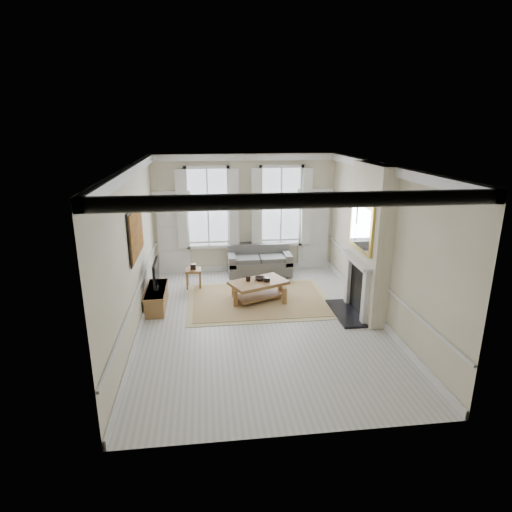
{
  "coord_description": "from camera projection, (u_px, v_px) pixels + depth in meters",
  "views": [
    {
      "loc": [
        -1.14,
        -8.47,
        4.17
      ],
      "look_at": [
        0.0,
        0.91,
        1.25
      ],
      "focal_mm": 30.0,
      "sensor_mm": 36.0,
      "label": 1
    }
  ],
  "objects": [
    {
      "name": "mirror",
      "position": [
        361.0,
        227.0,
        9.24
      ],
      "size": [
        0.06,
        1.26,
        1.06
      ],
      "primitive_type": "cube",
      "color": "gold",
      "rests_on": "chimney_breast"
    },
    {
      "name": "bowl",
      "position": [
        260.0,
        279.0,
        10.51
      ],
      "size": [
        0.34,
        0.34,
        0.07
      ],
      "primitive_type": "imported",
      "rotation": [
        0.0,
        0.0,
        -0.3
      ],
      "color": "black",
      "rests_on": "coffee_table"
    },
    {
      "name": "left_wall",
      "position": [
        133.0,
        252.0,
        8.6
      ],
      "size": [
        0.0,
        7.2,
        7.2
      ],
      "primitive_type": "plane",
      "rotation": [
        1.57,
        0.0,
        1.57
      ],
      "color": "beige",
      "rests_on": "floor"
    },
    {
      "name": "hearth",
      "position": [
        346.0,
        313.0,
        9.81
      ],
      "size": [
        0.55,
        1.5,
        0.05
      ],
      "primitive_type": "cube",
      "color": "black",
      "rests_on": "floor"
    },
    {
      "name": "tv",
      "position": [
        156.0,
        273.0,
        9.92
      ],
      "size": [
        0.08,
        0.9,
        0.68
      ],
      "color": "black",
      "rests_on": "tv_stand"
    },
    {
      "name": "coffee_table",
      "position": [
        259.0,
        284.0,
        10.45
      ],
      "size": [
        1.54,
        1.25,
        0.5
      ],
      "rotation": [
        0.0,
        0.0,
        0.4
      ],
      "color": "brown",
      "rests_on": "rug"
    },
    {
      "name": "floor",
      "position": [
        261.0,
        322.0,
        9.4
      ],
      "size": [
        7.2,
        7.2,
        0.0
      ],
      "primitive_type": "plane",
      "color": "#B7B5AD",
      "rests_on": "ground"
    },
    {
      "name": "door_right",
      "position": [
        314.0,
        231.0,
        12.67
      ],
      "size": [
        0.9,
        0.08,
        2.3
      ],
      "primitive_type": "cube",
      "color": "silver",
      "rests_on": "floor"
    },
    {
      "name": "window_right",
      "position": [
        281.0,
        206.0,
        12.32
      ],
      "size": [
        1.26,
        0.2,
        2.2
      ],
      "primitive_type": null,
      "color": "#B2BCC6",
      "rests_on": "back_wall"
    },
    {
      "name": "ceramic_pot_a",
      "position": [
        248.0,
        279.0,
        10.42
      ],
      "size": [
        0.12,
        0.12,
        0.12
      ],
      "primitive_type": "cylinder",
      "color": "black",
      "rests_on": "coffee_table"
    },
    {
      "name": "side_table",
      "position": [
        193.0,
        273.0,
        11.31
      ],
      "size": [
        0.42,
        0.42,
        0.51
      ],
      "rotation": [
        0.0,
        0.0,
        0.0
      ],
      "color": "brown",
      "rests_on": "floor"
    },
    {
      "name": "painting",
      "position": [
        136.0,
        232.0,
        8.78
      ],
      "size": [
        0.05,
        1.66,
        1.06
      ],
      "primitive_type": "cube",
      "color": "#A3761B",
      "rests_on": "left_wall"
    },
    {
      "name": "ceiling",
      "position": [
        261.0,
        165.0,
        8.39
      ],
      "size": [
        7.2,
        7.2,
        0.0
      ],
      "primitive_type": "plane",
      "rotation": [
        3.14,
        0.0,
        0.0
      ],
      "color": "white",
      "rests_on": "back_wall"
    },
    {
      "name": "window_left",
      "position": [
        208.0,
        208.0,
        12.08
      ],
      "size": [
        1.26,
        0.2,
        2.2
      ],
      "primitive_type": null,
      "color": "#B2BCC6",
      "rests_on": "back_wall"
    },
    {
      "name": "ceramic_pot_b",
      "position": [
        267.0,
        280.0,
        10.38
      ],
      "size": [
        0.15,
        0.15,
        0.11
      ],
      "primitive_type": "cylinder",
      "color": "black",
      "rests_on": "coffee_table"
    },
    {
      "name": "sofa",
      "position": [
        259.0,
        263.0,
        12.28
      ],
      "size": [
        1.79,
        0.87,
        0.85
      ],
      "color": "#555553",
      "rests_on": "floor"
    },
    {
      "name": "door_left",
      "position": [
        174.0,
        235.0,
        12.2
      ],
      "size": [
        0.9,
        0.08,
        2.3
      ],
      "primitive_type": "cube",
      "color": "silver",
      "rests_on": "floor"
    },
    {
      "name": "chimney_breast",
      "position": [
        369.0,
        242.0,
        9.36
      ],
      "size": [
        0.35,
        1.7,
        3.38
      ],
      "primitive_type": "cube",
      "color": "beige",
      "rests_on": "floor"
    },
    {
      "name": "fireplace",
      "position": [
        356.0,
        284.0,
        9.62
      ],
      "size": [
        0.21,
        1.45,
        1.33
      ],
      "color": "silver",
      "rests_on": "floor"
    },
    {
      "name": "rug",
      "position": [
        259.0,
        300.0,
        10.57
      ],
      "size": [
        3.5,
        2.6,
        0.02
      ],
      "primitive_type": "cube",
      "color": "tan",
      "rests_on": "floor"
    },
    {
      "name": "right_wall",
      "position": [
        381.0,
        244.0,
        9.19
      ],
      "size": [
        0.0,
        7.2,
        7.2
      ],
      "primitive_type": "plane",
      "rotation": [
        1.57,
        0.0,
        -1.57
      ],
      "color": "beige",
      "rests_on": "floor"
    },
    {
      "name": "back_wall",
      "position": [
        245.0,
        214.0,
        12.31
      ],
      "size": [
        5.2,
        0.0,
        5.2
      ],
      "primitive_type": "plane",
      "rotation": [
        1.57,
        0.0,
        0.0
      ],
      "color": "beige",
      "rests_on": "floor"
    },
    {
      "name": "tv_stand",
      "position": [
        157.0,
        298.0,
        10.1
      ],
      "size": [
        0.43,
        1.34,
        0.48
      ],
      "primitive_type": "cube",
      "color": "brown",
      "rests_on": "floor"
    }
  ]
}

